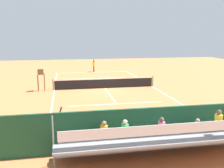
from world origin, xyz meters
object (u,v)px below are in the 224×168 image
at_px(equipment_bag, 174,136).
at_px(tennis_ball_near, 91,74).
at_px(tennis_racket, 89,71).
at_px(line_judge, 60,125).
at_px(tennis_net, 105,83).
at_px(courtside_bench, 202,127).
at_px(umpire_chair, 41,77).
at_px(bleacher_stand, 160,140).
at_px(tennis_player, 94,65).

relative_size(equipment_bag, tennis_ball_near, 13.64).
bearing_deg(tennis_racket, line_judge, 81.27).
xyz_separation_m(equipment_bag, tennis_ball_near, (1.93, -22.63, -0.15)).
distance_m(tennis_ball_near, line_judge, 22.53).
bearing_deg(line_judge, tennis_net, -108.31).
height_order(courtside_bench, tennis_racket, courtside_bench).
distance_m(umpire_chair, courtside_bench, 16.17).
bearing_deg(equipment_bag, line_judge, -4.44).
height_order(tennis_ball_near, line_judge, line_judge).
height_order(umpire_chair, courtside_bench, umpire_chair).
height_order(courtside_bench, tennis_ball_near, courtside_bench).
bearing_deg(tennis_racket, bleacher_stand, 90.80).
distance_m(tennis_player, tennis_racket, 1.42).
bearing_deg(bleacher_stand, tennis_ball_near, -89.14).
xyz_separation_m(tennis_player, tennis_racket, (0.66, -0.76, -1.00)).
bearing_deg(courtside_bench, tennis_net, -76.55).
height_order(equipment_bag, tennis_ball_near, equipment_bag).
relative_size(equipment_bag, line_judge, 0.47).
distance_m(tennis_player, line_judge, 24.75).
bearing_deg(equipment_bag, tennis_ball_near, -85.12).
distance_m(umpire_chair, tennis_player, 13.18).
height_order(tennis_net, equipment_bag, tennis_net).
xyz_separation_m(umpire_chair, tennis_ball_near, (-5.79, -9.34, -1.28)).
height_order(umpire_chair, line_judge, umpire_chair).
bearing_deg(line_judge, bleacher_stand, 150.57).
height_order(courtside_bench, equipment_bag, courtside_bench).
height_order(bleacher_stand, courtside_bench, bleacher_stand).
bearing_deg(courtside_bench, umpire_chair, -54.53).
relative_size(tennis_net, tennis_player, 5.35).
xyz_separation_m(bleacher_stand, courtside_bench, (-3.22, -2.07, -0.37)).
bearing_deg(bleacher_stand, line_judge, -29.43).
xyz_separation_m(courtside_bench, tennis_racket, (3.61, -25.42, -0.54)).
bearing_deg(tennis_ball_near, bleacher_stand, 90.86).
height_order(courtside_bench, tennis_player, tennis_player).
bearing_deg(umpire_chair, bleacher_stand, 112.01).
distance_m(courtside_bench, tennis_ball_near, 22.79).
bearing_deg(tennis_player, tennis_ball_near, 73.46).
relative_size(umpire_chair, courtside_bench, 1.19).
relative_size(tennis_net, bleacher_stand, 1.14).
height_order(umpire_chair, tennis_racket, umpire_chair).
distance_m(umpire_chair, equipment_bag, 15.41).
relative_size(bleacher_stand, tennis_racket, 15.51).
bearing_deg(equipment_bag, tennis_net, -83.54).
relative_size(equipment_bag, tennis_player, 0.47).
bearing_deg(tennis_ball_near, umpire_chair, 58.22).
bearing_deg(tennis_net, courtside_bench, 103.45).
bearing_deg(tennis_net, umpire_chair, 1.04).
relative_size(tennis_player, tennis_ball_near, 29.18).
xyz_separation_m(tennis_net, equipment_bag, (-1.52, 13.40, -0.32)).
xyz_separation_m(tennis_ball_near, line_judge, (3.87, 22.18, 0.98)).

